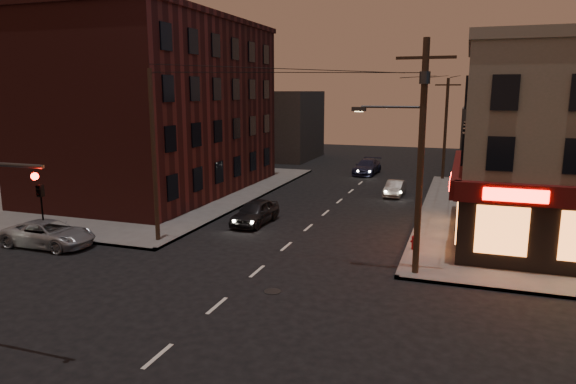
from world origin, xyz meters
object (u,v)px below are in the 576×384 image
at_px(suv_cross, 49,234).
at_px(sedan_near, 255,212).
at_px(fire_hydrant, 414,242).
at_px(sedan_mid, 395,188).
at_px(sedan_far, 367,167).

distance_m(suv_cross, sedan_near, 11.48).
xyz_separation_m(sedan_near, fire_hydrant, (9.75, -2.62, -0.19)).
bearing_deg(sedan_mid, sedan_far, 115.17).
bearing_deg(sedan_far, fire_hydrant, -70.68).
xyz_separation_m(suv_cross, sedan_mid, (15.37, 19.29, -0.09)).
height_order(suv_cross, sedan_near, sedan_near).
relative_size(suv_cross, sedan_near, 1.13).
distance_m(sedan_mid, fire_hydrant, 14.35).
bearing_deg(sedan_mid, sedan_near, -118.23).
height_order(suv_cross, sedan_far, sedan_far).
height_order(suv_cross, fire_hydrant, suv_cross).
bearing_deg(sedan_far, sedan_near, -94.46).
xyz_separation_m(suv_cross, sedan_far, (11.38, 29.13, 0.05)).
height_order(sedan_near, sedan_far, sedan_near).
relative_size(suv_cross, sedan_far, 0.98).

